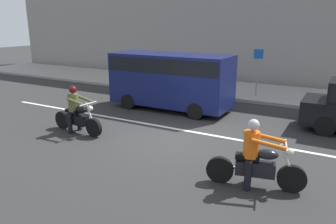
% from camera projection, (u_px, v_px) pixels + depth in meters
% --- Properties ---
extents(ground_plane, '(80.00, 80.00, 0.00)m').
position_uv_depth(ground_plane, '(173.00, 139.00, 10.20)').
color(ground_plane, '#292929').
extents(sidewalk_slab, '(40.00, 4.40, 0.14)m').
position_uv_depth(sidewalk_slab, '(246.00, 91.00, 16.90)').
color(sidewalk_slab, '#99968E').
rests_on(sidewalk_slab, ground_plane).
extents(lane_marking_stripe, '(18.00, 0.14, 0.01)m').
position_uv_depth(lane_marking_stripe, '(201.00, 133.00, 10.70)').
color(lane_marking_stripe, silver).
rests_on(lane_marking_stripe, ground_plane).
extents(motorcycle_with_rider_orange_stripe, '(2.14, 0.79, 1.57)m').
position_uv_depth(motorcycle_with_rider_orange_stripe, '(255.00, 160.00, 7.06)').
color(motorcycle_with_rider_orange_stripe, black).
rests_on(motorcycle_with_rider_orange_stripe, ground_plane).
extents(motorcycle_with_rider_olive, '(2.13, 0.70, 1.57)m').
position_uv_depth(motorcycle_with_rider_olive, '(77.00, 114.00, 10.63)').
color(motorcycle_with_rider_olive, black).
rests_on(motorcycle_with_rider_olive, ground_plane).
extents(parked_van_navy, '(5.00, 1.96, 2.31)m').
position_uv_depth(parked_van_navy, '(171.00, 78.00, 13.36)').
color(parked_van_navy, '#11194C').
rests_on(parked_van_navy, ground_plane).
extents(street_sign_post, '(0.44, 0.08, 2.23)m').
position_uv_depth(street_sign_post, '(258.00, 67.00, 15.24)').
color(street_sign_post, gray).
rests_on(street_sign_post, sidewalk_slab).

